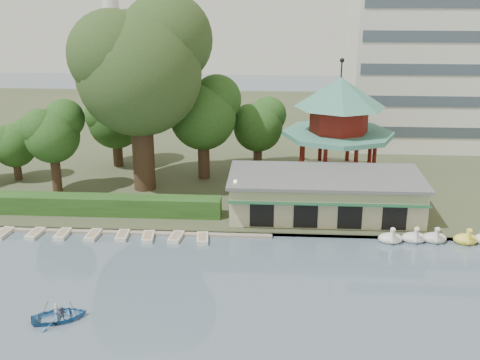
# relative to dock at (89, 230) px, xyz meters

# --- Properties ---
(ground_plane) EXTENTS (220.00, 220.00, 0.00)m
(ground_plane) POSITION_rel_dock_xyz_m (12.00, -17.20, -0.12)
(ground_plane) COLOR slate
(ground_plane) RESTS_ON ground
(shore) EXTENTS (220.00, 70.00, 0.40)m
(shore) POSITION_rel_dock_xyz_m (12.00, 34.80, 0.08)
(shore) COLOR #424930
(shore) RESTS_ON ground
(embankment) EXTENTS (220.00, 0.60, 0.30)m
(embankment) POSITION_rel_dock_xyz_m (12.00, 0.10, 0.03)
(embankment) COLOR gray
(embankment) RESTS_ON ground
(dock) EXTENTS (34.00, 1.60, 0.24)m
(dock) POSITION_rel_dock_xyz_m (0.00, 0.00, 0.00)
(dock) COLOR gray
(dock) RESTS_ON ground
(boathouse) EXTENTS (18.60, 9.39, 3.90)m
(boathouse) POSITION_rel_dock_xyz_m (22.00, 4.77, 2.25)
(boathouse) COLOR tan
(boathouse) RESTS_ON shore
(pavilion) EXTENTS (12.40, 12.40, 13.50)m
(pavilion) POSITION_rel_dock_xyz_m (24.00, 14.80, 7.36)
(pavilion) COLOR tan
(pavilion) RESTS_ON shore
(hedge) EXTENTS (30.00, 2.00, 1.80)m
(hedge) POSITION_rel_dock_xyz_m (-3.00, 3.30, 1.18)
(hedge) COLOR #274F1C
(hedge) RESTS_ON shore
(lamp_post) EXTENTS (0.36, 0.36, 4.28)m
(lamp_post) POSITION_rel_dock_xyz_m (13.50, 1.80, 3.22)
(lamp_post) COLOR black
(lamp_post) RESTS_ON shore
(big_tree) EXTENTS (14.25, 13.28, 20.62)m
(big_tree) POSITION_rel_dock_xyz_m (3.18, 11.01, 13.85)
(big_tree) COLOR #3A281C
(big_tree) RESTS_ON shore
(small_trees) EXTENTS (39.38, 16.29, 11.70)m
(small_trees) POSITION_rel_dock_xyz_m (0.02, 14.65, 6.63)
(small_trees) COLOR #3A281C
(small_trees) RESTS_ON shore
(swan_boats) EXTENTS (12.09, 2.15, 1.92)m
(swan_boats) POSITION_rel_dock_xyz_m (32.63, -0.62, 0.28)
(swan_boats) COLOR white
(swan_boats) RESTS_ON ground
(moored_rowboats) EXTENTS (27.03, 2.74, 0.36)m
(moored_rowboats) POSITION_rel_dock_xyz_m (-1.96, -1.37, 0.06)
(moored_rowboats) COLOR silver
(moored_rowboats) RESTS_ON ground
(rowboat_with_passengers) EXTENTS (6.26, 5.46, 2.01)m
(rowboat_with_passengers) POSITION_rel_dock_xyz_m (2.57, -15.05, 0.42)
(rowboat_with_passengers) COLOR teal
(rowboat_with_passengers) RESTS_ON ground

